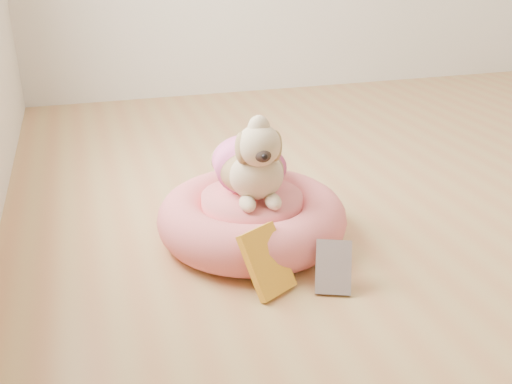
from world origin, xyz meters
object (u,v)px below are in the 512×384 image
object	(u,v)px
book_white	(333,267)
pet_bed	(252,218)
dog	(251,149)
book_yellow	(267,261)

from	to	relation	value
book_white	pet_bed	bearing A→B (deg)	133.26
pet_bed	dog	distance (m)	0.26
pet_bed	book_yellow	world-z (taller)	book_yellow
pet_bed	book_white	size ratio (longest dim) A/B	4.04
pet_bed	dog	bearing A→B (deg)	75.95
dog	pet_bed	bearing A→B (deg)	-98.63
dog	book_yellow	xyz separation A→B (m)	(-0.06, -0.36, -0.24)
book_white	book_yellow	bearing A→B (deg)	-173.18
book_yellow	book_white	xyz separation A→B (m)	(0.20, -0.06, -0.02)
pet_bed	dog	xyz separation A→B (m)	(0.01, 0.02, 0.26)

